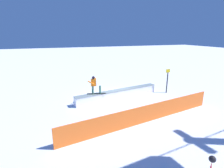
% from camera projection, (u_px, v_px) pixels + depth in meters
% --- Properties ---
extents(ground_plane, '(120.00, 120.00, 0.00)m').
position_uv_depth(ground_plane, '(118.00, 98.00, 14.90)').
color(ground_plane, white).
extents(grind_box, '(7.43, 1.78, 0.73)m').
position_uv_depth(grind_box, '(118.00, 95.00, 14.81)').
color(grind_box, white).
rests_on(grind_box, ground_plane).
extents(snowboarder, '(1.46, 0.62, 1.40)m').
position_uv_depth(snowboarder, '(94.00, 84.00, 13.55)').
color(snowboarder, black).
rests_on(snowboarder, grind_box).
extents(safety_fence, '(10.79, 1.83, 1.10)m').
position_uv_depth(safety_fence, '(146.00, 114.00, 10.72)').
color(safety_fence, orange).
rests_on(safety_fence, ground_plane).
extents(trail_marker, '(0.40, 0.10, 2.20)m').
position_uv_depth(trail_marker, '(167.00, 80.00, 16.00)').
color(trail_marker, '#262628').
rests_on(trail_marker, ground_plane).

